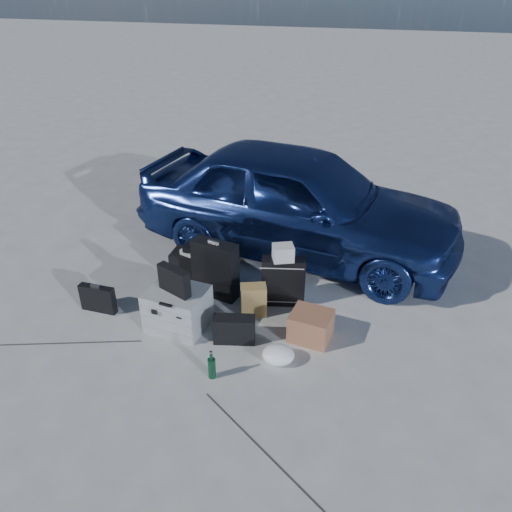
{
  "coord_description": "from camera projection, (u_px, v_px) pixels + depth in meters",
  "views": [
    {
      "loc": [
        1.54,
        -3.76,
        3.34
      ],
      "look_at": [
        0.27,
        0.85,
        0.55
      ],
      "focal_mm": 35.0,
      "sensor_mm": 36.0,
      "label": 1
    }
  ],
  "objects": [
    {
      "name": "flat_box_white",
      "position": [
        199.0,
        251.0,
        5.97
      ],
      "size": [
        0.43,
        0.37,
        0.06
      ],
      "primitive_type": "cube",
      "rotation": [
        0.0,
        0.0,
        -0.3
      ],
      "color": "beige",
      "rests_on": "duffel_bag"
    },
    {
      "name": "green_bottle",
      "position": [
        212.0,
        365.0,
        4.61
      ],
      "size": [
        0.09,
        0.09,
        0.29
      ],
      "primitive_type": "cylinder",
      "rotation": [
        0.0,
        0.0,
        -0.27
      ],
      "color": "black",
      "rests_on": "ground"
    },
    {
      "name": "suitcase_left",
      "position": [
        215.0,
        269.0,
        5.68
      ],
      "size": [
        0.56,
        0.3,
        0.69
      ],
      "primitive_type": "cube",
      "rotation": [
        0.0,
        0.0,
        -0.22
      ],
      "color": "black",
      "rests_on": "ground"
    },
    {
      "name": "suitcase_right",
      "position": [
        283.0,
        281.0,
        5.57
      ],
      "size": [
        0.51,
        0.27,
        0.58
      ],
      "primitive_type": "cube",
      "rotation": [
        0.0,
        0.0,
        0.21
      ],
      "color": "black",
      "rests_on": "ground"
    },
    {
      "name": "laptop_bag",
      "position": [
        174.0,
        280.0,
        5.05
      ],
      "size": [
        0.39,
        0.24,
        0.29
      ],
      "primitive_type": "cube",
      "rotation": [
        0.0,
        0.0,
        -0.41
      ],
      "color": "black",
      "rests_on": "pelican_case"
    },
    {
      "name": "cardboard_box",
      "position": [
        311.0,
        326.0,
        5.1
      ],
      "size": [
        0.45,
        0.4,
        0.3
      ],
      "primitive_type": "cube",
      "rotation": [
        0.0,
        0.0,
        -0.13
      ],
      "color": "#965E41",
      "rests_on": "ground"
    },
    {
      "name": "plastic_bag",
      "position": [
        278.0,
        355.0,
        4.82
      ],
      "size": [
        0.36,
        0.33,
        0.17
      ],
      "primitive_type": "ellipsoid",
      "rotation": [
        0.0,
        0.0,
        0.21
      ],
      "color": "white",
      "rests_on": "ground"
    },
    {
      "name": "car",
      "position": [
        297.0,
        200.0,
        6.45
      ],
      "size": [
        4.4,
        2.32,
        1.43
      ],
      "primitive_type": "imported",
      "rotation": [
        0.0,
        0.0,
        1.41
      ],
      "color": "navy",
      "rests_on": "ground"
    },
    {
      "name": "ground",
      "position": [
        209.0,
        338.0,
        5.17
      ],
      "size": [
        60.0,
        60.0,
        0.0
      ],
      "primitive_type": "plane",
      "color": "#BABAB5",
      "rests_on": "ground"
    },
    {
      "name": "flat_box_black",
      "position": [
        198.0,
        247.0,
        5.92
      ],
      "size": [
        0.31,
        0.23,
        0.07
      ],
      "primitive_type": "cube",
      "rotation": [
        0.0,
        0.0,
        -0.02
      ],
      "color": "black",
      "rests_on": "flat_box_white"
    },
    {
      "name": "kraft_bag",
      "position": [
        254.0,
        300.0,
        5.44
      ],
      "size": [
        0.32,
        0.25,
        0.37
      ],
      "primitive_type": "cube",
      "rotation": [
        0.0,
        0.0,
        0.35
      ],
      "color": "#A88449",
      "rests_on": "ground"
    },
    {
      "name": "messenger_bag",
      "position": [
        234.0,
        329.0,
        5.06
      ],
      "size": [
        0.45,
        0.25,
        0.29
      ],
      "primitive_type": "cube",
      "rotation": [
        0.0,
        0.0,
        0.22
      ],
      "color": "black",
      "rests_on": "ground"
    },
    {
      "name": "duffel_bag",
      "position": [
        200.0,
        266.0,
        6.07
      ],
      "size": [
        0.69,
        0.3,
        0.35
      ],
      "primitive_type": "cube",
      "rotation": [
        0.0,
        0.0,
        0.0
      ],
      "color": "black",
      "rests_on": "ground"
    },
    {
      "name": "white_carton",
      "position": [
        283.0,
        253.0,
        5.37
      ],
      "size": [
        0.27,
        0.25,
        0.18
      ],
      "primitive_type": "cube",
      "rotation": [
        0.0,
        0.0,
        0.4
      ],
      "color": "beige",
      "rests_on": "suitcase_right"
    },
    {
      "name": "pelican_case",
      "position": [
        178.0,
        308.0,
        5.25
      ],
      "size": [
        0.65,
        0.55,
        0.44
      ],
      "primitive_type": "cube",
      "rotation": [
        0.0,
        0.0,
        -0.11
      ],
      "color": "gray",
      "rests_on": "ground"
    },
    {
      "name": "briefcase",
      "position": [
        98.0,
        299.0,
        5.51
      ],
      "size": [
        0.41,
        0.1,
        0.32
      ],
      "primitive_type": "cube",
      "rotation": [
        0.0,
        0.0,
        -0.03
      ],
      "color": "black",
      "rests_on": "ground"
    }
  ]
}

